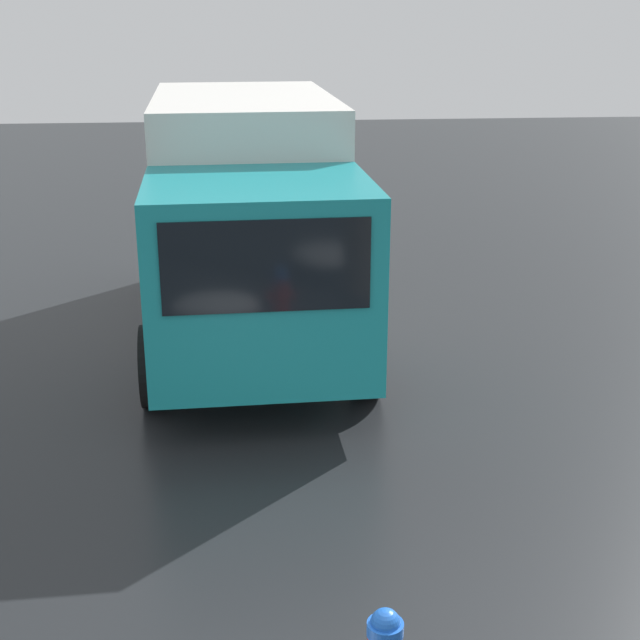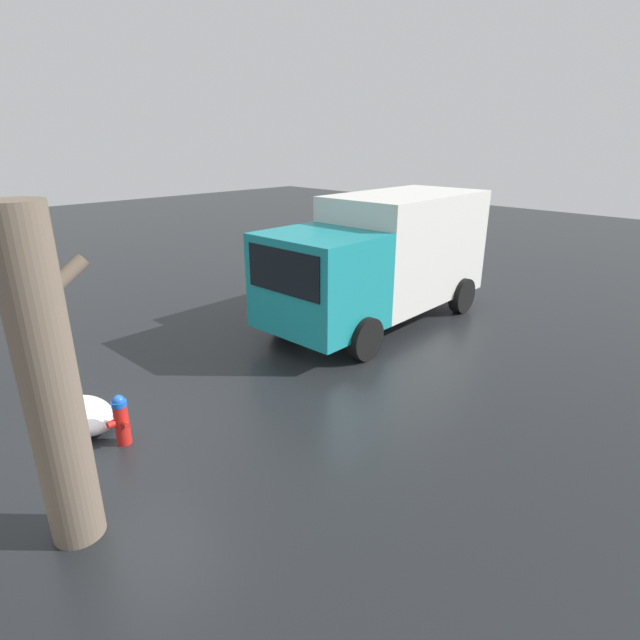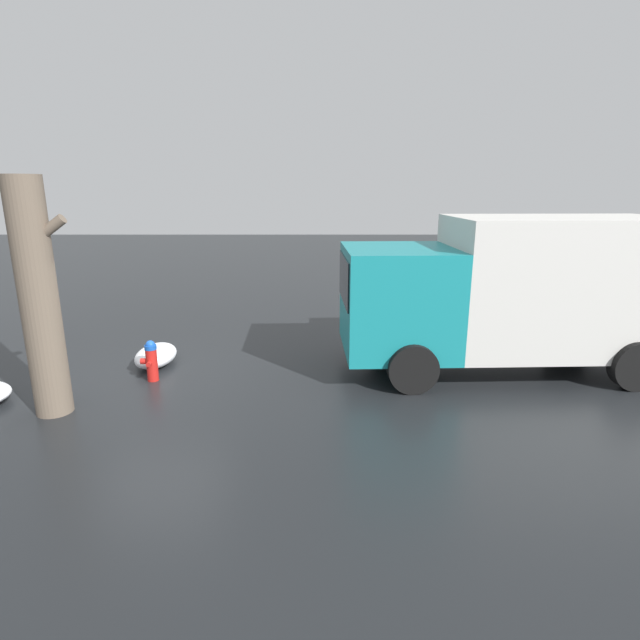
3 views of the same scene
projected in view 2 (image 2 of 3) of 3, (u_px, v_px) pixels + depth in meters
ground_plane at (125, 443)px, 7.40m from camera, size 60.00×60.00×0.00m
fire_hydrant at (121, 419)px, 7.26m from camera, size 0.32×0.41×0.79m
tree_trunk at (50, 385)px, 5.08m from camera, size 0.86×0.56×3.74m
delivery_truck at (383, 256)px, 11.86m from camera, size 6.29×2.77×3.01m
snow_pile_curbside at (85, 415)px, 7.77m from camera, size 0.77×1.28×0.40m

